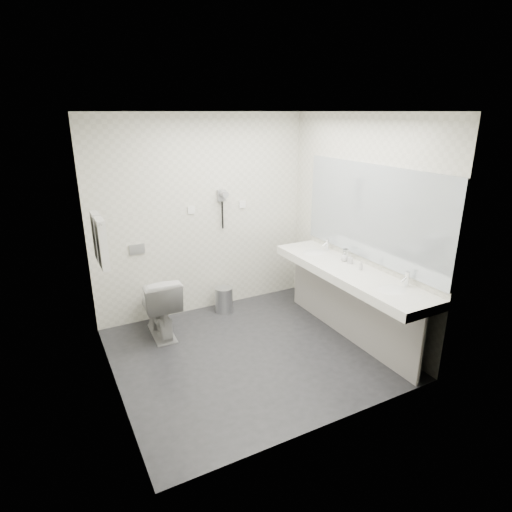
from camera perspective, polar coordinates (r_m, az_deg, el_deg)
floor at (r=4.74m, az=-0.78°, el=-12.91°), size 2.80×2.80×0.00m
ceiling at (r=4.03m, az=-0.94°, el=18.92°), size 2.80×2.80×0.00m
wall_back at (r=5.37m, az=-7.19°, el=5.31°), size 2.80×0.00×2.80m
wall_front at (r=3.18m, az=9.86°, el=-4.50°), size 2.80×0.00×2.80m
wall_left at (r=3.83m, az=-19.88°, el=-1.33°), size 0.00×2.60×2.60m
wall_right at (r=4.99m, az=13.67°, el=3.86°), size 0.00×2.60×2.60m
vanity_counter at (r=4.80m, az=12.34°, el=-2.26°), size 0.55×2.20×0.10m
vanity_panel at (r=4.99m, az=12.22°, el=-6.77°), size 0.03×2.15×0.75m
vanity_post_near at (r=4.37m, az=21.38°, el=-11.65°), size 0.06×0.06×0.75m
vanity_post_far at (r=5.76m, az=5.88°, el=-2.83°), size 0.06×0.06×0.75m
mirror at (r=4.79m, az=15.29°, el=5.57°), size 0.02×2.20×1.05m
basin_near at (r=4.36m, az=17.82°, el=-4.51°), size 0.40×0.31×0.05m
basin_far at (r=5.27m, az=7.88°, el=0.33°), size 0.40×0.31×0.05m
faucet_near at (r=4.46m, az=19.71°, el=-2.93°), size 0.04×0.04×0.15m
faucet_far at (r=5.36m, az=9.62°, el=1.55°), size 0.04×0.04×0.15m
soap_bottle_a at (r=4.94m, az=12.59°, el=-0.39°), size 0.07×0.07×0.11m
soap_bottle_b at (r=5.01m, az=11.83°, el=-0.10°), size 0.12×0.12×0.11m
soap_bottle_c at (r=4.77m, az=13.98°, el=-1.22°), size 0.05×0.05×0.11m
glass_left at (r=5.08m, az=11.96°, el=0.26°), size 0.08×0.08×0.12m
toilet at (r=5.06m, az=-12.92°, el=-6.46°), size 0.45×0.75×0.74m
flush_plate at (r=5.21m, az=-15.75°, el=0.88°), size 0.18×0.02×0.12m
pedal_bin at (r=5.57m, az=-4.34°, el=-5.96°), size 0.25×0.25×0.32m
bin_lid at (r=5.51m, az=-4.38°, el=-4.38°), size 0.23×0.23×0.02m
towel_rail at (r=4.28m, az=-20.81°, el=4.84°), size 0.02×0.62×0.02m
towel_near at (r=4.20m, az=-20.06°, el=1.55°), size 0.07×0.24×0.48m
towel_far at (r=4.46m, az=-20.61°, el=2.49°), size 0.07×0.24×0.48m
dryer_cradle at (r=5.38m, az=-4.68°, el=8.15°), size 0.10×0.04×0.14m
dryer_barrel at (r=5.31m, az=-4.38°, el=8.34°), size 0.08×0.14×0.08m
dryer_cord at (r=5.42m, az=-4.54°, el=5.53°), size 0.02×0.02×0.35m
switch_plate_a at (r=5.29m, az=-8.72°, el=6.14°), size 0.09×0.02×0.09m
switch_plate_b at (r=5.55m, az=-1.84°, el=6.95°), size 0.09×0.02×0.09m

